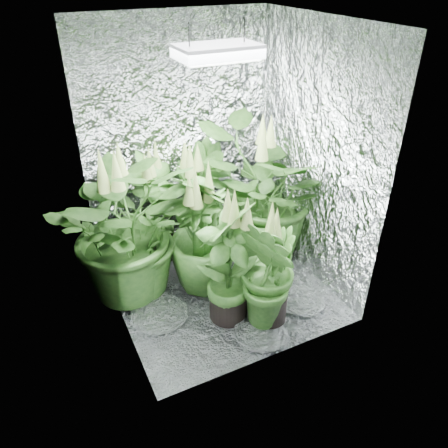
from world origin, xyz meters
TOP-DOWN VIEW (x-y plane):
  - ground at (0.00, 0.00)m, footprint 1.60×1.60m
  - walls at (0.00, 0.00)m, footprint 1.62×1.62m
  - ceiling at (0.00, 0.00)m, footprint 1.60×1.60m
  - grow_lamp at (0.00, 0.00)m, footprint 0.50×0.30m
  - plant_a at (-0.63, 0.25)m, footprint 1.15×1.15m
  - plant_b at (-0.30, 0.64)m, footprint 0.68×0.68m
  - plant_c at (0.08, 0.57)m, footprint 0.67×0.67m
  - plant_d at (-0.10, 0.09)m, footprint 0.76×0.76m
  - plant_e at (0.56, 0.24)m, footprint 1.24×1.24m
  - plant_f at (-0.08, -0.32)m, footprint 0.71×0.71m
  - plant_g at (0.15, -0.49)m, footprint 0.57×0.57m
  - circulation_fan at (0.62, 0.26)m, footprint 0.14×0.28m
  - plant_label at (0.21, -0.52)m, footprint 0.06×0.05m

SIDE VIEW (x-z plane):
  - ground at x=0.00m, z-range 0.00..0.00m
  - circulation_fan at x=0.62m, z-range -0.02..0.30m
  - plant_label at x=0.21m, z-range 0.25..0.35m
  - plant_g at x=0.15m, z-range -0.05..0.92m
  - plant_b at x=-0.30m, z-range -0.05..1.00m
  - plant_f at x=-0.08m, z-range -0.04..1.03m
  - plant_c at x=0.08m, z-range -0.05..1.04m
  - plant_d at x=-0.10m, z-range -0.05..1.05m
  - plant_a at x=-0.63m, z-range -0.03..1.25m
  - plant_e at x=0.56m, z-range -0.03..1.27m
  - walls at x=0.00m, z-range 0.00..2.00m
  - grow_lamp at x=0.00m, z-range 1.72..1.94m
  - ceiling at x=0.00m, z-range 2.00..2.00m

